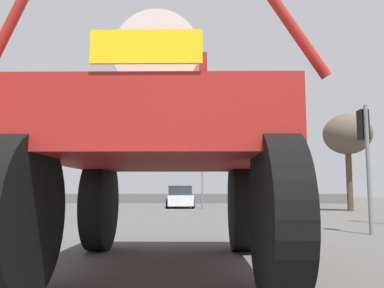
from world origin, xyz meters
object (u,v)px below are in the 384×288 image
(sedan_ahead, at_px, (180,197))
(traffic_signal_near_right, at_px, (365,140))
(bare_tree_right, at_px, (347,135))
(oversize_sprayer, at_px, (163,146))
(traffic_signal_far_left, at_px, (202,170))

(sedan_ahead, bearing_deg, traffic_signal_near_right, -166.24)
(traffic_signal_near_right, distance_m, bare_tree_right, 13.63)
(oversize_sprayer, height_order, traffic_signal_far_left, oversize_sprayer)
(traffic_signal_far_left, bearing_deg, bare_tree_right, -22.39)
(traffic_signal_near_right, bearing_deg, traffic_signal_far_left, 105.58)
(sedan_ahead, relative_size, traffic_signal_near_right, 1.21)
(traffic_signal_far_left, relative_size, bare_tree_right, 0.61)
(traffic_signal_near_right, bearing_deg, sedan_ahead, 109.69)
(bare_tree_right, bearing_deg, oversize_sprayer, -116.96)
(sedan_ahead, height_order, traffic_signal_far_left, traffic_signal_far_left)
(oversize_sprayer, relative_size, traffic_signal_near_right, 1.57)
(oversize_sprayer, relative_size, sedan_ahead, 1.30)
(oversize_sprayer, height_order, traffic_signal_near_right, oversize_sprayer)
(sedan_ahead, height_order, traffic_signal_near_right, traffic_signal_near_right)
(traffic_signal_far_left, xyz_separation_m, bare_tree_right, (8.63, -3.56, 1.90))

